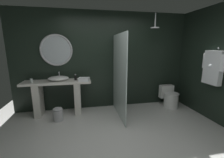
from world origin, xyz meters
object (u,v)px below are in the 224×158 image
Objects in this scene: hanging_bathrobe at (213,67)px; folded_hand_towel at (84,79)px; waste_bin at (58,114)px; tumbler_cup at (31,80)px; round_wall_mirror at (56,50)px; toilet at (170,98)px; rain_shower_head at (155,27)px; soap_dispenser at (76,77)px; vessel_sink at (58,78)px.

hanging_bathrobe is 3.19× the size of folded_hand_towel.
folded_hand_towel is at bearing 20.82° from waste_bin.
folded_hand_towel is (1.22, -0.10, -0.00)m from tumbler_cup.
tumbler_cup is 0.94m from round_wall_mirror.
hanging_bathrobe is (4.02, -0.95, 0.35)m from tumbler_cup.
toilet is (-0.42, 0.88, -0.99)m from hanging_bathrobe.
hanging_bathrobe is at bearing -13.35° from tumbler_cup.
round_wall_mirror is (0.57, 0.27, 0.69)m from tumbler_cup.
tumbler_cup is 0.12× the size of round_wall_mirror.
hanging_bathrobe is at bearing -10.23° from waste_bin.
tumbler_cup is 4.15m from hanging_bathrobe.
rain_shower_head is at bearing -8.53° from round_wall_mirror.
soap_dispenser is 0.83m from round_wall_mirror.
round_wall_mirror reaches higher than hanging_bathrobe.
vessel_sink is at bearing 175.81° from rain_shower_head.
vessel_sink is 1.38× the size of rain_shower_head.
toilet is at bearing 2.28° from rain_shower_head.
rain_shower_head is (2.41, -0.18, 1.26)m from vessel_sink.
rain_shower_head is (3.01, -0.09, 1.27)m from tumbler_cup.
tumbler_cup is 1.01m from soap_dispenser.
toilet is (3.03, -0.34, -1.34)m from round_wall_mirror.
vessel_sink is 1.59× the size of waste_bin.
rain_shower_head is at bearing 5.72° from waste_bin.
round_wall_mirror is 2.54m from rain_shower_head.
tumbler_cup is 0.11× the size of hanging_bathrobe.
waste_bin is 1.24× the size of folded_hand_towel.
rain_shower_head is 1.43× the size of folded_hand_towel.
tumbler_cup is at bearing 166.65° from hanging_bathrobe.
tumbler_cup is at bearing 178.89° from toilet.
rain_shower_head reaches higher than vessel_sink.
vessel_sink is 0.71m from round_wall_mirror.
tumbler_cup is 0.59× the size of soap_dispenser.
waste_bin is at bearing -174.28° from rain_shower_head.
tumbler_cup is at bearing -154.42° from round_wall_mirror.
round_wall_mirror reaches higher than folded_hand_towel.
hanging_bathrobe is (1.01, -0.86, -0.92)m from rain_shower_head.
vessel_sink is 0.62× the size of hanging_bathrobe.
vessel_sink is at bearing 163.80° from folded_hand_towel.
round_wall_mirror is 1.36× the size of toilet.
waste_bin is at bearing -159.18° from folded_hand_towel.
rain_shower_head is at bearing -3.95° from soap_dispenser.
waste_bin is (0.02, -0.61, -1.44)m from round_wall_mirror.
folded_hand_towel is at bearing 162.99° from hanging_bathrobe.
tumbler_cup is 0.36× the size of folded_hand_towel.
hanging_bathrobe is 1.39m from toilet.
round_wall_mirror is 3.33m from toilet.
rain_shower_head is 2.20m from folded_hand_towel.
folded_hand_towel is (-2.38, -0.03, 0.64)m from toilet.
round_wall_mirror is (-0.03, 0.19, 0.68)m from vessel_sink.
soap_dispenser reaches higher than toilet.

